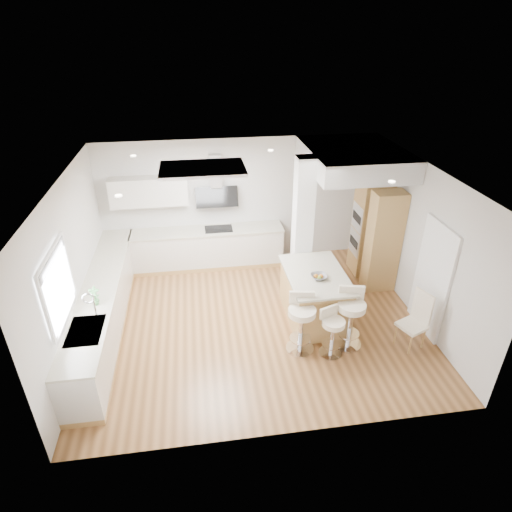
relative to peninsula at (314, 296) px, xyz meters
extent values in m
plane|color=#976538|center=(-1.08, 0.03, -0.49)|extent=(6.00, 6.00, 0.00)
cube|color=silver|center=(-1.08, 0.03, -0.49)|extent=(6.00, 5.00, 0.02)
cube|color=beige|center=(-1.08, 2.53, 0.91)|extent=(6.00, 0.04, 2.80)
cube|color=beige|center=(-4.08, 0.03, 0.91)|extent=(0.04, 5.00, 2.80)
cube|color=beige|center=(1.92, 0.03, 0.91)|extent=(0.04, 5.00, 2.80)
cube|color=white|center=(-1.88, 0.63, 2.29)|extent=(1.40, 0.95, 0.05)
cube|color=silver|center=(-1.88, 0.63, 2.27)|extent=(1.25, 0.80, 0.03)
cylinder|color=beige|center=(-3.08, 1.53, 2.30)|extent=(0.10, 0.10, 0.02)
cylinder|color=beige|center=(-3.08, -0.47, 2.30)|extent=(0.10, 0.10, 0.02)
cylinder|color=beige|center=(-0.58, 1.53, 2.30)|extent=(0.10, 0.10, 0.02)
cylinder|color=beige|center=(0.92, 1.03, 2.30)|extent=(0.10, 0.10, 0.02)
cylinder|color=beige|center=(0.92, -0.47, 2.30)|extent=(0.10, 0.10, 0.02)
cube|color=silver|center=(-4.04, -0.87, 1.16)|extent=(0.03, 1.15, 0.95)
cube|color=white|center=(-4.03, -0.87, 1.67)|extent=(0.04, 1.28, 0.06)
cube|color=white|center=(-4.03, -0.87, 0.66)|extent=(0.04, 1.28, 0.06)
cube|color=white|center=(-4.03, -1.48, 1.16)|extent=(0.04, 0.06, 0.95)
cube|color=white|center=(-4.03, -0.26, 1.16)|extent=(0.04, 0.06, 0.95)
cube|color=#9C9EA3|center=(-4.02, -0.87, 1.59)|extent=(0.03, 1.18, 0.14)
cube|color=#443C36|center=(1.90, -0.57, 0.51)|extent=(0.02, 0.90, 2.00)
cube|color=white|center=(1.89, -0.57, 0.51)|extent=(0.05, 1.00, 2.10)
cube|color=tan|center=(-3.78, 0.28, -0.44)|extent=(0.60, 4.50, 0.10)
cube|color=beige|center=(-3.78, 0.28, -0.01)|extent=(0.60, 4.50, 0.76)
cube|color=beige|center=(-3.78, 0.28, 0.39)|extent=(0.63, 4.50, 0.04)
cube|color=silver|center=(-3.78, -0.97, 0.40)|extent=(0.50, 0.75, 0.02)
cube|color=silver|center=(-3.78, -1.15, 0.35)|extent=(0.40, 0.34, 0.10)
cube|color=silver|center=(-3.78, -0.79, 0.35)|extent=(0.40, 0.34, 0.10)
cylinder|color=silver|center=(-3.66, -0.67, 0.59)|extent=(0.02, 0.02, 0.36)
torus|color=silver|center=(-3.73, -0.67, 0.77)|extent=(0.18, 0.02, 0.18)
imported|color=#4F9B4F|center=(-3.73, -0.32, 0.58)|extent=(0.17, 0.12, 0.33)
cube|color=tan|center=(-1.83, 2.23, -0.44)|extent=(3.30, 0.60, 0.10)
cube|color=beige|center=(-1.83, 2.23, -0.01)|extent=(3.30, 0.60, 0.76)
cube|color=beige|center=(-1.83, 2.23, 0.39)|extent=(3.33, 0.63, 0.04)
cube|color=black|center=(-1.58, 2.23, 0.42)|extent=(0.60, 0.40, 0.01)
cube|color=beige|center=(-2.98, 2.36, 1.31)|extent=(1.60, 0.34, 0.60)
cube|color=silver|center=(-1.58, 2.43, 1.66)|extent=(0.25, 0.18, 0.70)
cube|color=black|center=(-1.58, 2.35, 1.11)|extent=(0.90, 0.26, 0.44)
cube|color=white|center=(-0.03, 0.98, 0.91)|extent=(0.35, 0.35, 2.80)
cube|color=silver|center=(1.02, 1.43, 2.11)|extent=(1.78, 2.20, 0.40)
cube|color=tan|center=(1.60, 1.53, 0.56)|extent=(0.62, 0.62, 2.10)
cube|color=tan|center=(1.60, 0.83, 0.56)|extent=(0.62, 0.40, 2.10)
cube|color=silver|center=(1.29, 1.53, 0.81)|extent=(0.02, 0.55, 0.55)
cube|color=silver|center=(1.29, 1.53, 0.23)|extent=(0.02, 0.55, 0.55)
cube|color=black|center=(1.28, 1.53, 0.81)|extent=(0.01, 0.45, 0.18)
cube|color=black|center=(1.28, 1.53, 0.23)|extent=(0.01, 0.45, 0.18)
cube|color=tan|center=(0.00, 0.00, -0.03)|extent=(0.98, 1.50, 0.92)
cube|color=beige|center=(0.00, 0.00, 0.45)|extent=(1.06, 1.59, 0.04)
imported|color=gray|center=(0.00, -0.16, 0.51)|extent=(0.28, 0.28, 0.07)
sphere|color=orange|center=(0.04, -0.16, 0.51)|extent=(0.08, 0.08, 0.07)
sphere|color=orange|center=(-0.04, -0.14, 0.51)|extent=(0.08, 0.08, 0.07)
sphere|color=olive|center=(0.00, -0.20, 0.51)|extent=(0.08, 0.08, 0.07)
cylinder|color=silver|center=(-0.45, -0.84, -0.47)|extent=(0.55, 0.55, 0.03)
cylinder|color=silver|center=(-0.45, -0.84, -0.11)|extent=(0.09, 0.09, 0.70)
cylinder|color=silver|center=(-0.45, -0.84, -0.25)|extent=(0.42, 0.42, 0.02)
cylinder|color=#F0E0C3|center=(-0.45, -0.84, 0.29)|extent=(0.52, 0.52, 0.11)
cube|color=#F0E0C3|center=(-0.42, -0.67, 0.46)|extent=(0.41, 0.12, 0.24)
cylinder|color=silver|center=(0.03, -1.02, -0.47)|extent=(0.51, 0.51, 0.03)
cylinder|color=silver|center=(0.03, -1.02, -0.17)|extent=(0.08, 0.08, 0.58)
cylinder|color=silver|center=(0.03, -1.02, -0.29)|extent=(0.39, 0.39, 0.01)
cylinder|color=#F0E0C3|center=(0.03, -1.02, 0.16)|extent=(0.48, 0.48, 0.09)
cube|color=#F0E0C3|center=(-0.02, -0.89, 0.29)|extent=(0.33, 0.16, 0.20)
cylinder|color=silver|center=(0.39, -0.84, -0.47)|extent=(0.58, 0.58, 0.03)
cylinder|color=silver|center=(0.39, -0.84, -0.10)|extent=(0.09, 0.09, 0.72)
cylinder|color=silver|center=(0.39, -0.84, -0.24)|extent=(0.45, 0.45, 0.02)
cylinder|color=#F0E0C3|center=(0.39, -0.84, 0.31)|extent=(0.55, 0.55, 0.11)
cube|color=#F0E0C3|center=(0.42, -0.67, 0.48)|extent=(0.42, 0.14, 0.24)
cube|color=#F0E0C3|center=(1.41, -1.02, -0.07)|extent=(0.53, 0.53, 0.05)
cube|color=#F0E0C3|center=(1.58, -0.95, 0.23)|extent=(0.18, 0.36, 0.64)
cylinder|color=tan|center=(1.33, -1.23, -0.29)|extent=(0.04, 0.04, 0.39)
cylinder|color=tan|center=(1.20, -0.93, -0.29)|extent=(0.04, 0.04, 0.39)
cylinder|color=tan|center=(1.62, -1.10, -0.29)|extent=(0.04, 0.04, 0.39)
cylinder|color=tan|center=(1.50, -0.81, -0.29)|extent=(0.04, 0.04, 0.39)
camera|label=1|loc=(-2.01, -6.28, 4.44)|focal=30.00mm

